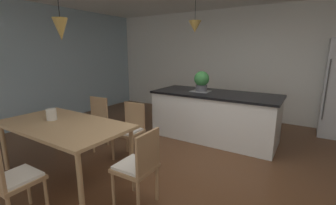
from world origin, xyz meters
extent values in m
cube|color=brown|center=(0.00, 0.00, -0.02)|extent=(10.00, 8.40, 0.04)
cube|color=white|center=(0.00, 3.26, 1.35)|extent=(10.00, 0.12, 2.70)
cube|color=#9EB7C6|center=(-4.06, 0.00, 1.35)|extent=(0.06, 8.40, 2.70)
cube|color=tan|center=(-1.52, -0.92, 0.70)|extent=(1.82, 0.97, 0.04)
cylinder|color=tan|center=(-2.35, -0.51, 0.35)|extent=(0.06, 0.06, 0.70)
cylinder|color=tan|center=(-0.69, -0.51, 0.35)|extent=(0.06, 0.06, 0.70)
cylinder|color=tan|center=(-2.35, -1.32, 0.35)|extent=(0.06, 0.06, 0.70)
cylinder|color=tan|center=(-0.69, -1.32, 0.35)|extent=(0.06, 0.06, 0.70)
cube|color=#A87F56|center=(-1.11, -1.72, 0.43)|extent=(0.41, 0.41, 0.04)
cube|color=white|center=(-1.11, -1.72, 0.47)|extent=(0.37, 0.37, 0.03)
cylinder|color=#A87F56|center=(-1.28, -1.56, 0.21)|extent=(0.04, 0.04, 0.41)
cylinder|color=#A87F56|center=(-0.94, -1.55, 0.21)|extent=(0.04, 0.04, 0.41)
cube|color=#A87F56|center=(-0.29, -0.92, 0.43)|extent=(0.41, 0.41, 0.04)
cube|color=white|center=(-0.29, -0.92, 0.47)|extent=(0.37, 0.37, 0.03)
cube|color=#A87F56|center=(-0.11, -0.92, 0.66)|extent=(0.04, 0.38, 0.42)
cylinder|color=#A87F56|center=(-0.45, -1.09, 0.21)|extent=(0.04, 0.04, 0.41)
cylinder|color=#A87F56|center=(-0.46, -0.75, 0.21)|extent=(0.04, 0.04, 0.41)
cylinder|color=#A87F56|center=(-0.11, -1.09, 0.21)|extent=(0.04, 0.04, 0.41)
cylinder|color=#A87F56|center=(-0.12, -0.75, 0.21)|extent=(0.04, 0.04, 0.41)
cube|color=#A87F56|center=(-1.11, -0.11, 0.43)|extent=(0.42, 0.42, 0.04)
cube|color=white|center=(-1.11, -0.11, 0.47)|extent=(0.38, 0.38, 0.03)
cube|color=#A87F56|center=(-1.12, 0.07, 0.66)|extent=(0.38, 0.05, 0.42)
cylinder|color=#A87F56|center=(-0.93, -0.28, 0.21)|extent=(0.04, 0.04, 0.41)
cylinder|color=#A87F56|center=(-1.27, -0.29, 0.21)|extent=(0.04, 0.04, 0.41)
cylinder|color=#A87F56|center=(-0.95, 0.06, 0.21)|extent=(0.04, 0.04, 0.41)
cylinder|color=#A87F56|center=(-1.29, 0.05, 0.21)|extent=(0.04, 0.04, 0.41)
cube|color=#A87F56|center=(-1.93, -0.11, 0.43)|extent=(0.43, 0.43, 0.04)
cube|color=white|center=(-1.93, -0.11, 0.47)|extent=(0.39, 0.39, 0.03)
cube|color=#A87F56|center=(-1.94, 0.06, 0.66)|extent=(0.38, 0.06, 0.42)
cylinder|color=#A87F56|center=(-1.74, -0.27, 0.21)|extent=(0.04, 0.04, 0.41)
cylinder|color=#A87F56|center=(-2.08, -0.30, 0.21)|extent=(0.04, 0.04, 0.41)
cylinder|color=#A87F56|center=(-1.77, 0.07, 0.21)|extent=(0.04, 0.04, 0.41)
cylinder|color=#A87F56|center=(-2.11, 0.04, 0.21)|extent=(0.04, 0.04, 0.41)
cube|color=white|center=(-0.29, 1.42, 0.44)|extent=(2.27, 0.91, 0.88)
cube|color=black|center=(-0.29, 1.42, 0.88)|extent=(2.33, 0.97, 0.04)
cube|color=gray|center=(-0.58, 1.42, 0.91)|extent=(0.36, 0.30, 0.01)
cylinder|color=#4C4C4C|center=(1.48, 2.52, 0.96)|extent=(0.02, 0.02, 1.15)
cone|color=olive|center=(-1.44, -0.87, 1.93)|extent=(0.18, 0.18, 0.27)
cylinder|color=black|center=(-0.74, 1.42, 2.46)|extent=(0.01, 0.01, 0.48)
cone|color=olive|center=(-0.74, 1.42, 2.12)|extent=(0.24, 0.24, 0.21)
cylinder|color=#4C4C51|center=(-0.57, 1.42, 0.96)|extent=(0.22, 0.22, 0.13)
sphere|color=#387F3D|center=(-0.57, 1.42, 1.15)|extent=(0.29, 0.29, 0.29)
cylinder|color=silver|center=(-1.79, -0.91, 0.81)|extent=(0.13, 0.13, 0.16)
camera|label=1|loc=(1.23, -2.65, 1.67)|focal=24.57mm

